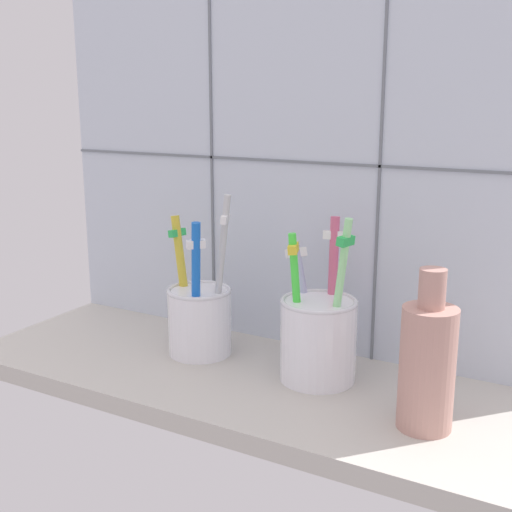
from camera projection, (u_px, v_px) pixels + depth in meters
counter_slab at (243, 383)px, 71.66cm from camera, size 64.00×22.00×2.00cm
tile_wall_back at (294, 173)px, 76.71cm from camera, size 64.00×2.20×45.00cm
toothbrush_cup_left at (199, 316)px, 76.38cm from camera, size 8.37×7.46×18.83cm
toothbrush_cup_right at (318, 334)px, 69.31cm from camera, size 9.35×8.62×17.79cm
ceramic_vase at (427, 364)px, 58.72cm from camera, size 4.98×4.98×14.87cm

